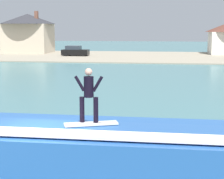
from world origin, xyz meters
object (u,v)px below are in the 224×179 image
object	(u,v)px
wave_crest	(89,148)
house_with_chimney	(28,31)
surfer	(89,92)
surfboard	(91,124)
car_near_shore	(75,51)

from	to	relation	value
wave_crest	house_with_chimney	size ratio (longest dim) A/B	1.00
wave_crest	surfer	size ratio (longest dim) A/B	5.79
surfer	house_with_chimney	size ratio (longest dim) A/B	0.17
wave_crest	surfboard	distance (m)	0.93
surfer	house_with_chimney	xyz separation A→B (m)	(-23.55, 57.29, 1.54)
surfboard	surfer	world-z (taller)	surfer
wave_crest	house_with_chimney	bearing A→B (deg)	112.34
car_near_shore	house_with_chimney	world-z (taller)	house_with_chimney
wave_crest	surfer	xyz separation A→B (m)	(0.05, -0.12, 1.93)
surfer	wave_crest	bearing A→B (deg)	112.01
wave_crest	car_near_shore	bearing A→B (deg)	104.27
surfer	car_near_shore	bearing A→B (deg)	104.29
wave_crest	surfer	bearing A→B (deg)	-67.99
car_near_shore	house_with_chimney	size ratio (longest dim) A/B	0.43
surfer	car_near_shore	size ratio (longest dim) A/B	0.40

